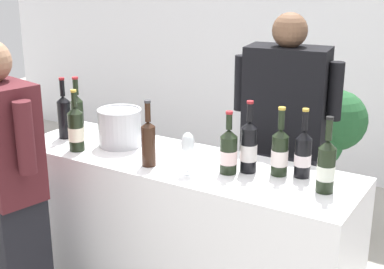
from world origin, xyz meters
TOP-DOWN VIEW (x-y plane):
  - wall_back at (0.00, 2.60)m, footprint 8.00×0.10m
  - counter at (0.00, 0.00)m, footprint 1.84×0.56m
  - wine_bottle_0 at (0.29, -0.02)m, footprint 0.08×0.08m
  - wine_bottle_1 at (0.51, 0.08)m, footprint 0.08×0.08m
  - wine_bottle_2 at (0.76, -0.00)m, footprint 0.08×0.08m
  - wine_bottle_3 at (-0.55, -0.16)m, footprint 0.08×0.08m
  - wine_bottle_4 at (-0.09, -0.14)m, footprint 0.07×0.07m
  - wine_bottle_5 at (-0.76, -0.03)m, footprint 0.07×0.07m
  - wine_bottle_6 at (0.61, 0.12)m, footprint 0.08×0.08m
  - wine_bottle_7 at (0.37, 0.04)m, footprint 0.08×0.08m
  - wine_bottle_8 at (-0.77, 0.09)m, footprint 0.07×0.07m
  - wine_glass at (0.13, -0.13)m, footprint 0.07×0.07m
  - ice_bucket at (-0.41, 0.03)m, footprint 0.24×0.24m
  - person_server at (0.34, 0.57)m, footprint 0.60×0.30m
  - person_guest at (-0.62, -0.60)m, footprint 0.58×0.33m
  - potted_shrub at (0.34, 1.36)m, footprint 0.51×0.47m

SIDE VIEW (x-z plane):
  - counter at x=0.00m, z-range 0.00..0.97m
  - potted_shrub at x=0.34m, z-range 0.15..1.26m
  - person_guest at x=-0.62m, z-range -0.02..1.59m
  - person_server at x=0.34m, z-range -0.02..1.66m
  - ice_bucket at x=-0.41m, z-range 0.97..1.18m
  - wine_bottle_0 at x=0.29m, z-range 0.93..1.23m
  - wine_bottle_1 at x=0.51m, z-range 0.92..1.25m
  - wine_bottle_6 at x=0.61m, z-range 0.92..1.25m
  - wine_bottle_3 at x=-0.55m, z-range 0.92..1.26m
  - wine_bottle_2 at x=0.76m, z-range 0.92..1.26m
  - wine_bottle_4 at x=-0.09m, z-range 0.93..1.26m
  - wine_bottle_7 at x=0.37m, z-range 0.92..1.27m
  - wine_bottle_8 at x=-0.77m, z-range 0.93..1.27m
  - wine_bottle_5 at x=-0.76m, z-range 0.93..1.28m
  - wine_glass at x=0.13m, z-range 1.01..1.21m
  - wall_back at x=0.00m, z-range 0.00..2.80m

